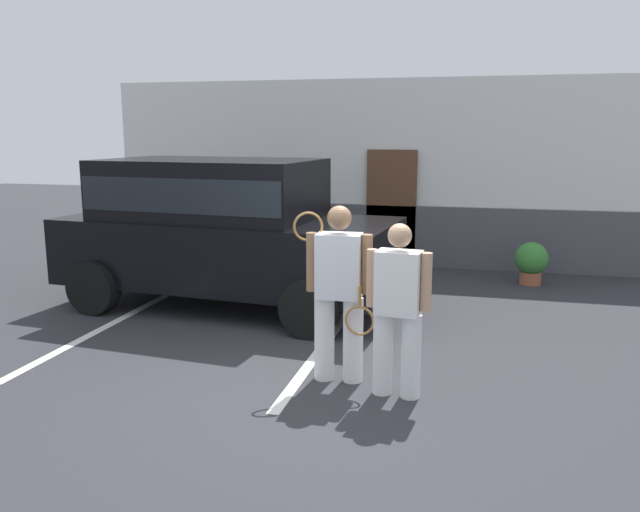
{
  "coord_description": "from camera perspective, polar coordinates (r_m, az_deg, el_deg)",
  "views": [
    {
      "loc": [
        1.63,
        -5.69,
        2.44
      ],
      "look_at": [
        -0.09,
        1.2,
        1.05
      ],
      "focal_mm": 36.17,
      "sensor_mm": 36.0,
      "label": 1
    }
  ],
  "objects": [
    {
      "name": "tennis_player_man",
      "position": [
        6.25,
        1.65,
        -3.1
      ],
      "size": [
        0.78,
        0.28,
        1.74
      ],
      "rotation": [
        0.0,
        0.0,
        3.18
      ],
      "color": "white",
      "rests_on": "ground_plane"
    },
    {
      "name": "parked_suv",
      "position": [
        9.03,
        -8.74,
        2.7
      ],
      "size": [
        4.75,
        2.5,
        2.05
      ],
      "rotation": [
        0.0,
        0.0,
        -0.09
      ],
      "color": "black",
      "rests_on": "ground_plane"
    },
    {
      "name": "ground_plane",
      "position": [
        6.4,
        -1.87,
        -11.33
      ],
      "size": [
        40.0,
        40.0,
        0.0
      ],
      "primitive_type": "plane",
      "color": "#2D2D33"
    },
    {
      "name": "parking_stripe_0",
      "position": [
        8.83,
        -17.48,
        -5.47
      ],
      "size": [
        0.12,
        4.4,
        0.01
      ],
      "primitive_type": "cube",
      "color": "silver",
      "rests_on": "ground_plane"
    },
    {
      "name": "potted_plant_by_porch",
      "position": [
        10.86,
        18.19,
        -0.43
      ],
      "size": [
        0.52,
        0.52,
        0.68
      ],
      "color": "#9E5638",
      "rests_on": "ground_plane"
    },
    {
      "name": "house_frontage",
      "position": [
        11.92,
        6.14,
        6.84
      ],
      "size": [
        10.57,
        0.4,
        3.35
      ],
      "color": "white",
      "rests_on": "ground_plane"
    },
    {
      "name": "tennis_player_woman",
      "position": [
        5.95,
        6.86,
        -4.62
      ],
      "size": [
        0.86,
        0.3,
        1.62
      ],
      "rotation": [
        0.0,
        0.0,
        3.03
      ],
      "color": "white",
      "rests_on": "ground_plane"
    },
    {
      "name": "parking_stripe_1",
      "position": [
        7.78,
        0.85,
        -7.19
      ],
      "size": [
        0.12,
        4.4,
        0.01
      ],
      "primitive_type": "cube",
      "color": "silver",
      "rests_on": "ground_plane"
    }
  ]
}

